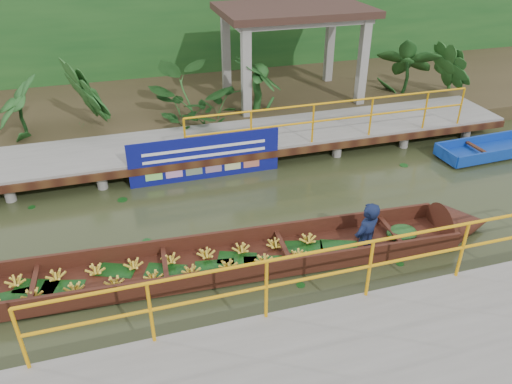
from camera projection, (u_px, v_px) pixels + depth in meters
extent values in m
plane|color=#2E351A|center=(258.00, 230.00, 10.26)|extent=(80.00, 80.00, 0.00)
cube|color=#352C1A|center=(192.00, 100.00, 16.36)|extent=(30.00, 8.00, 0.45)
cube|color=slate|center=(219.00, 140.00, 12.91)|extent=(16.00, 2.00, 0.15)
cube|color=black|center=(228.00, 160.00, 12.12)|extent=(16.00, 0.12, 0.18)
cylinder|color=#F0A20C|center=(335.00, 102.00, 12.26)|extent=(7.50, 0.05, 0.05)
cylinder|color=#F0A20C|center=(333.00, 119.00, 12.49)|extent=(7.50, 0.05, 0.05)
cylinder|color=#F0A20C|center=(333.00, 121.00, 12.51)|extent=(0.05, 0.05, 1.00)
cylinder|color=slate|center=(56.00, 186.00, 11.39)|extent=(0.24, 0.24, 0.55)
cylinder|color=slate|center=(59.00, 156.00, 12.72)|extent=(0.24, 0.24, 0.55)
cylinder|color=slate|center=(145.00, 174.00, 11.89)|extent=(0.24, 0.24, 0.55)
cylinder|color=slate|center=(139.00, 147.00, 13.22)|extent=(0.24, 0.24, 0.55)
cylinder|color=slate|center=(226.00, 163.00, 12.39)|extent=(0.24, 0.24, 0.55)
cylinder|color=slate|center=(213.00, 138.00, 13.71)|extent=(0.24, 0.24, 0.55)
cylinder|color=slate|center=(302.00, 153.00, 12.88)|extent=(0.24, 0.24, 0.55)
cylinder|color=slate|center=(281.00, 130.00, 14.21)|extent=(0.24, 0.24, 0.55)
cylinder|color=slate|center=(371.00, 144.00, 13.38)|extent=(0.24, 0.24, 0.55)
cylinder|color=slate|center=(345.00, 122.00, 14.70)|extent=(0.24, 0.24, 0.55)
cylinder|color=slate|center=(436.00, 135.00, 13.87)|extent=(0.24, 0.24, 0.55)
cylinder|color=slate|center=(405.00, 115.00, 15.20)|extent=(0.24, 0.24, 0.55)
cylinder|color=slate|center=(226.00, 163.00, 12.39)|extent=(0.24, 0.24, 0.55)
cube|color=slate|center=(415.00, 365.00, 6.88)|extent=(18.00, 2.40, 0.70)
cylinder|color=#F0A20C|center=(386.00, 239.00, 7.15)|extent=(10.00, 0.05, 0.05)
cylinder|color=#F0A20C|center=(382.00, 264.00, 7.38)|extent=(10.00, 0.05, 0.05)
cylinder|color=#F0A20C|center=(382.00, 266.00, 7.40)|extent=(0.05, 0.05, 1.00)
cube|color=slate|center=(246.00, 77.00, 13.98)|extent=(0.25, 0.25, 2.80)
cube|color=slate|center=(362.00, 66.00, 14.87)|extent=(0.25, 0.25, 2.80)
cube|color=slate|center=(226.00, 55.00, 15.97)|extent=(0.25, 0.25, 2.80)
cube|color=slate|center=(329.00, 47.00, 16.86)|extent=(0.25, 0.25, 2.80)
cube|color=slate|center=(293.00, 17.00, 14.76)|extent=(4.00, 2.60, 0.12)
cube|color=#34201A|center=(294.00, 10.00, 14.66)|extent=(4.40, 3.00, 0.20)
cube|color=#154419|center=(176.00, 28.00, 17.54)|extent=(30.00, 0.80, 4.00)
cube|color=#35170E|center=(226.00, 264.00, 9.18)|extent=(8.87, 1.57, 0.07)
cube|color=#35170E|center=(221.00, 240.00, 9.57)|extent=(8.82, 0.53, 0.38)
cube|color=#35170E|center=(232.00, 276.00, 8.64)|extent=(8.82, 0.53, 0.38)
cone|color=#35170E|center=(463.00, 225.00, 10.14)|extent=(1.16, 1.12, 1.06)
ellipsoid|color=#154419|center=(402.00, 233.00, 9.85)|extent=(0.64, 0.52, 0.29)
imported|color=#0F1838|center=(370.00, 204.00, 9.29)|extent=(0.75, 0.64, 1.73)
cube|color=#0D3498|center=(492.00, 151.00, 13.26)|extent=(3.05, 1.04, 0.10)
cube|color=#0D3498|center=(481.00, 140.00, 13.57)|extent=(3.01, 0.20, 0.30)
cube|color=#0D3498|center=(506.00, 154.00, 12.83)|extent=(3.01, 0.20, 0.30)
cube|color=#0D3498|center=(446.00, 155.00, 12.77)|extent=(0.10, 0.91, 0.30)
cube|color=black|center=(478.00, 148.00, 13.04)|extent=(0.14, 0.91, 0.05)
cube|color=navy|center=(205.00, 158.00, 11.90)|extent=(3.64, 0.03, 1.14)
cube|color=white|center=(205.00, 148.00, 11.75)|extent=(2.96, 0.01, 0.07)
cube|color=white|center=(205.00, 156.00, 11.85)|extent=(2.96, 0.01, 0.07)
imported|color=#154419|center=(19.00, 110.00, 12.85)|extent=(1.18, 1.18, 1.48)
imported|color=#154419|center=(99.00, 103.00, 13.35)|extent=(1.18, 1.18, 1.48)
imported|color=#154419|center=(191.00, 94.00, 13.97)|extent=(1.18, 1.18, 1.48)
imported|color=#154419|center=(259.00, 87.00, 14.46)|extent=(1.18, 1.18, 1.48)
imported|color=#154419|center=(411.00, 73.00, 15.70)|extent=(1.18, 1.18, 1.48)
imported|color=#154419|center=(452.00, 69.00, 16.07)|extent=(1.18, 1.18, 1.48)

